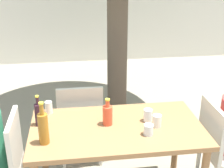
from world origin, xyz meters
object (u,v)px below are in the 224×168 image
object	(u,v)px
patio_chair_0	(3,161)
drinking_glass_3	(157,121)
dining_table_front	(117,136)
drinking_glass_1	(148,130)
drinking_glass_2	(49,107)
soda_bottle_1	(108,115)
patio_chair_1	(221,144)
wine_bottle_0	(39,114)
amber_bottle_2	(43,128)
drinking_glass_0	(148,115)
patio_chair_2	(81,119)

from	to	relation	value
patio_chair_0	drinking_glass_3	world-z (taller)	patio_chair_0
dining_table_front	patio_chair_0	world-z (taller)	patio_chair_0
dining_table_front	drinking_glass_1	xyz separation A→B (m)	(0.22, -0.15, 0.14)
dining_table_front	drinking_glass_2	distance (m)	0.65
soda_bottle_1	dining_table_front	bearing A→B (deg)	-33.78
patio_chair_0	patio_chair_1	xyz separation A→B (m)	(1.86, 0.00, 0.00)
wine_bottle_0	amber_bottle_2	distance (m)	0.28
drinking_glass_0	drinking_glass_3	bearing A→B (deg)	-62.46
amber_bottle_2	patio_chair_1	bearing A→B (deg)	6.31
patio_chair_2	wine_bottle_0	xyz separation A→B (m)	(-0.34, -0.51, 0.35)
drinking_glass_0	drinking_glass_2	distance (m)	0.86
patio_chair_1	patio_chair_2	distance (m)	1.36
patio_chair_1	drinking_glass_2	world-z (taller)	patio_chair_1
drinking_glass_1	patio_chair_1	bearing A→B (deg)	12.19
wine_bottle_0	soda_bottle_1	world-z (taller)	wine_bottle_0
patio_chair_1	drinking_glass_1	xyz separation A→B (m)	(-0.71, -0.15, 0.30)
drinking_glass_1	patio_chair_2	bearing A→B (deg)	122.97
patio_chair_1	wine_bottle_0	size ratio (longest dim) A/B	3.42
dining_table_front	patio_chair_1	world-z (taller)	patio_chair_1
patio_chair_1	drinking_glass_3	size ratio (longest dim) A/B	8.83
amber_bottle_2	drinking_glass_0	bearing A→B (deg)	14.90
patio_chair_1	patio_chair_0	bearing A→B (deg)	90.00
patio_chair_1	patio_chair_2	xyz separation A→B (m)	(-1.21, 0.62, 0.00)
wine_bottle_0	soda_bottle_1	size ratio (longest dim) A/B	1.14
drinking_glass_2	patio_chair_0	bearing A→B (deg)	-140.17
dining_table_front	patio_chair_1	bearing A→B (deg)	0.00
dining_table_front	patio_chair_2	xyz separation A→B (m)	(-0.28, 0.62, -0.16)
drinking_glass_2	soda_bottle_1	bearing A→B (deg)	-28.45
soda_bottle_1	drinking_glass_2	world-z (taller)	soda_bottle_1
patio_chair_1	patio_chair_2	bearing A→B (deg)	62.80
patio_chair_0	drinking_glass_2	bearing A→B (deg)	129.83
wine_bottle_0	drinking_glass_2	size ratio (longest dim) A/B	2.40
amber_bottle_2	patio_chair_0	bearing A→B (deg)	155.63
dining_table_front	wine_bottle_0	size ratio (longest dim) A/B	5.33
patio_chair_0	drinking_glass_2	size ratio (longest dim) A/B	8.22
soda_bottle_1	wine_bottle_0	bearing A→B (deg)	173.45
patio_chair_2	drinking_glass_0	xyz separation A→B (m)	(0.55, -0.56, 0.30)
drinking_glass_2	drinking_glass_3	bearing A→B (deg)	-21.81
dining_table_front	soda_bottle_1	size ratio (longest dim) A/B	6.09
amber_bottle_2	drinking_glass_3	bearing A→B (deg)	8.04
patio_chair_2	drinking_glass_0	world-z (taller)	patio_chair_2
wine_bottle_0	drinking_glass_0	xyz separation A→B (m)	(0.89, -0.05, -0.05)
patio_chair_1	patio_chair_2	world-z (taller)	same
dining_table_front	drinking_glass_0	bearing A→B (deg)	11.88
patio_chair_1	amber_bottle_2	xyz separation A→B (m)	(-1.49, -0.17, 0.38)
soda_bottle_1	drinking_glass_1	size ratio (longest dim) A/B	2.64
dining_table_front	drinking_glass_0	distance (m)	0.31
drinking_glass_3	patio_chair_0	bearing A→B (deg)	178.16
amber_bottle_2	drinking_glass_1	distance (m)	0.79
drinking_glass_2	patio_chair_1	bearing A→B (deg)	-11.81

